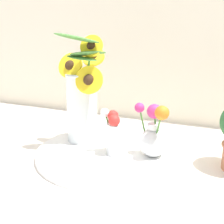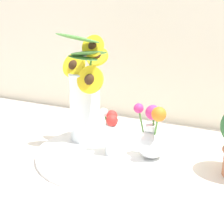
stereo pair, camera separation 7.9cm
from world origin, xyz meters
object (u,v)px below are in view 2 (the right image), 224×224
(vase_bulb_right, at_px, (152,137))
(vase_small_center, at_px, (115,135))
(serving_tray, at_px, (112,152))
(mason_jar_sunflowers, at_px, (85,98))

(vase_bulb_right, bearing_deg, vase_small_center, -164.85)
(serving_tray, bearing_deg, vase_bulb_right, -0.63)
(mason_jar_sunflowers, height_order, vase_bulb_right, mason_jar_sunflowers)
(vase_bulb_right, bearing_deg, mason_jar_sunflowers, 173.40)
(serving_tray, xyz_separation_m, mason_jar_sunflowers, (-0.12, 0.03, 0.16))
(mason_jar_sunflowers, relative_size, vase_small_center, 2.56)
(vase_small_center, distance_m, vase_bulb_right, 0.11)
(serving_tray, relative_size, vase_bulb_right, 2.90)
(vase_bulb_right, bearing_deg, serving_tray, 179.37)
(serving_tray, distance_m, vase_bulb_right, 0.15)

